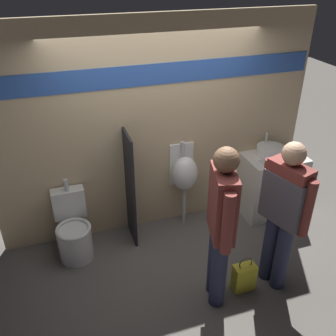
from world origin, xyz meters
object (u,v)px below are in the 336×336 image
(sink_basin, at_px, (270,151))
(cell_phone, at_px, (264,163))
(person_in_vest, at_px, (284,208))
(toilet, at_px, (74,232))
(shopping_bag, at_px, (244,277))
(person_with_lanyard, at_px, (221,223))
(urinal_near_counter, at_px, (185,173))

(sink_basin, relative_size, cell_phone, 2.67)
(sink_basin, xyz_separation_m, person_in_vest, (-0.62, -1.24, 0.06))
(toilet, bearing_deg, shopping_bag, -34.51)
(shopping_bag, bearing_deg, person_in_vest, 1.32)
(toilet, distance_m, person_with_lanyard, 1.89)
(person_in_vest, bearing_deg, cell_phone, -39.09)
(person_in_vest, distance_m, person_with_lanyard, 0.70)
(shopping_bag, bearing_deg, sink_basin, 51.85)
(sink_basin, distance_m, person_with_lanyard, 1.81)
(person_in_vest, height_order, shopping_bag, person_in_vest)
(sink_basin, relative_size, urinal_near_counter, 0.32)
(sink_basin, distance_m, person_in_vest, 1.39)
(sink_basin, bearing_deg, cell_phone, -139.36)
(sink_basin, height_order, person_in_vest, person_in_vest)
(sink_basin, xyz_separation_m, toilet, (-2.66, -0.10, -0.62))
(urinal_near_counter, distance_m, shopping_bag, 1.47)
(sink_basin, bearing_deg, toilet, -177.93)
(urinal_near_counter, xyz_separation_m, toilet, (-1.47, -0.17, -0.46))
(urinal_near_counter, relative_size, person_with_lanyard, 0.66)
(cell_phone, relative_size, toilet, 0.15)
(cell_phone, xyz_separation_m, shopping_bag, (-0.79, -1.09, -0.72))
(person_with_lanyard, bearing_deg, shopping_bag, -76.07)
(urinal_near_counter, height_order, person_in_vest, person_in_vest)
(shopping_bag, bearing_deg, cell_phone, 53.93)
(sink_basin, xyz_separation_m, shopping_bag, (-0.98, -1.25, -0.77))
(cell_phone, relative_size, person_with_lanyard, 0.08)
(urinal_near_counter, bearing_deg, cell_phone, -13.57)
(sink_basin, xyz_separation_m, urinal_near_counter, (-1.19, 0.08, -0.17))
(person_in_vest, bearing_deg, toilet, 43.34)
(urinal_near_counter, relative_size, toilet, 1.25)
(cell_phone, bearing_deg, urinal_near_counter, 166.43)
(cell_phone, relative_size, person_in_vest, 0.08)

